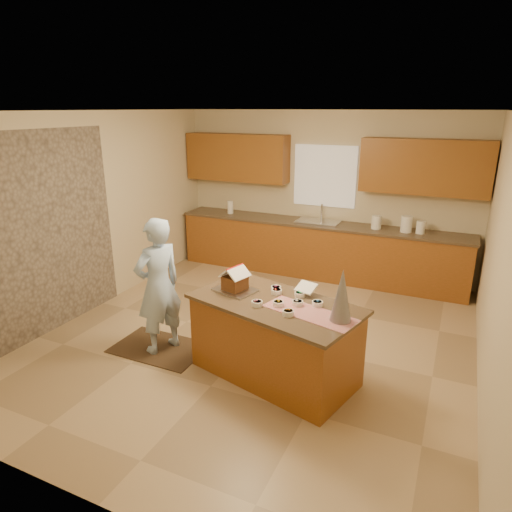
% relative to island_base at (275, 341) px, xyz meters
% --- Properties ---
extents(floor, '(5.50, 5.50, 0.00)m').
position_rel_island_base_xyz_m(floor, '(-0.51, 0.66, -0.41)').
color(floor, tan).
rests_on(floor, ground).
extents(ceiling, '(5.50, 5.50, 0.00)m').
position_rel_island_base_xyz_m(ceiling, '(-0.51, 0.66, 2.29)').
color(ceiling, silver).
rests_on(ceiling, floor).
extents(wall_back, '(5.50, 5.50, 0.00)m').
position_rel_island_base_xyz_m(wall_back, '(-0.51, 3.41, 0.94)').
color(wall_back, beige).
rests_on(wall_back, floor).
extents(wall_front, '(5.50, 5.50, 0.00)m').
position_rel_island_base_xyz_m(wall_front, '(-0.51, -2.09, 0.94)').
color(wall_front, beige).
rests_on(wall_front, floor).
extents(wall_left, '(5.50, 5.50, 0.00)m').
position_rel_island_base_xyz_m(wall_left, '(-3.01, 0.66, 0.94)').
color(wall_left, beige).
rests_on(wall_left, floor).
extents(wall_right, '(5.50, 5.50, 0.00)m').
position_rel_island_base_xyz_m(wall_right, '(1.99, 0.66, 0.94)').
color(wall_right, beige).
rests_on(wall_right, floor).
extents(stone_accent, '(0.00, 2.50, 2.50)m').
position_rel_island_base_xyz_m(stone_accent, '(-2.99, -0.14, 0.84)').
color(stone_accent, gray).
rests_on(stone_accent, wall_left).
extents(window_curtain, '(1.05, 0.03, 1.00)m').
position_rel_island_base_xyz_m(window_curtain, '(-0.51, 3.38, 1.24)').
color(window_curtain, white).
rests_on(window_curtain, wall_back).
extents(back_counter_base, '(4.80, 0.60, 0.88)m').
position_rel_island_base_xyz_m(back_counter_base, '(-0.51, 3.11, 0.03)').
color(back_counter_base, brown).
rests_on(back_counter_base, floor).
extents(back_counter_top, '(4.85, 0.63, 0.04)m').
position_rel_island_base_xyz_m(back_counter_top, '(-0.51, 3.11, 0.49)').
color(back_counter_top, brown).
rests_on(back_counter_top, back_counter_base).
extents(upper_cabinet_left, '(1.85, 0.35, 0.80)m').
position_rel_island_base_xyz_m(upper_cabinet_left, '(-2.06, 3.23, 1.49)').
color(upper_cabinet_left, brown).
rests_on(upper_cabinet_left, wall_back).
extents(upper_cabinet_right, '(1.85, 0.35, 0.80)m').
position_rel_island_base_xyz_m(upper_cabinet_right, '(1.04, 3.23, 1.49)').
color(upper_cabinet_right, brown).
rests_on(upper_cabinet_right, wall_back).
extents(sink, '(0.70, 0.45, 0.12)m').
position_rel_island_base_xyz_m(sink, '(-0.51, 3.11, 0.48)').
color(sink, silver).
rests_on(sink, back_counter_top).
extents(faucet, '(0.03, 0.03, 0.28)m').
position_rel_island_base_xyz_m(faucet, '(-0.51, 3.29, 0.65)').
color(faucet, silver).
rests_on(faucet, back_counter_top).
extents(island_base, '(1.82, 1.23, 0.81)m').
position_rel_island_base_xyz_m(island_base, '(0.00, 0.00, 0.00)').
color(island_base, brown).
rests_on(island_base, floor).
extents(island_top, '(1.91, 1.32, 0.04)m').
position_rel_island_base_xyz_m(island_top, '(0.00, -0.00, 0.43)').
color(island_top, brown).
rests_on(island_top, island_base).
extents(table_runner, '(0.98, 0.56, 0.01)m').
position_rel_island_base_xyz_m(table_runner, '(0.40, -0.11, 0.45)').
color(table_runner, '#A40B15').
rests_on(table_runner, island_top).
extents(baking_tray, '(0.49, 0.41, 0.02)m').
position_rel_island_base_xyz_m(baking_tray, '(-0.50, 0.09, 0.46)').
color(baking_tray, silver).
rests_on(baking_tray, island_top).
extents(cookbook, '(0.24, 0.21, 0.09)m').
position_rel_island_base_xyz_m(cookbook, '(0.22, 0.30, 0.53)').
color(cookbook, white).
rests_on(cookbook, island_top).
extents(tinsel_tree, '(0.25, 0.25, 0.51)m').
position_rel_island_base_xyz_m(tinsel_tree, '(0.71, -0.14, 0.70)').
color(tinsel_tree, '#A6A8B2').
rests_on(tinsel_tree, island_top).
extents(rug, '(1.08, 0.70, 0.01)m').
position_rel_island_base_xyz_m(rug, '(-1.46, -0.06, -0.40)').
color(rug, black).
rests_on(rug, floor).
extents(boy, '(0.56, 0.68, 1.59)m').
position_rel_island_base_xyz_m(boy, '(-1.41, -0.06, 0.40)').
color(boy, '#A9C8F0').
rests_on(boy, rug).
extents(canister_a, '(0.15, 0.15, 0.21)m').
position_rel_island_base_xyz_m(canister_a, '(0.43, 3.11, 0.62)').
color(canister_a, white).
rests_on(canister_a, back_counter_top).
extents(canister_b, '(0.17, 0.17, 0.25)m').
position_rel_island_base_xyz_m(canister_b, '(0.88, 3.11, 0.64)').
color(canister_b, white).
rests_on(canister_b, back_counter_top).
extents(canister_c, '(0.13, 0.13, 0.19)m').
position_rel_island_base_xyz_m(canister_c, '(1.09, 3.11, 0.61)').
color(canister_c, white).
rests_on(canister_c, back_counter_top).
extents(paper_towel, '(0.10, 0.10, 0.23)m').
position_rel_island_base_xyz_m(paper_towel, '(-2.15, 3.11, 0.63)').
color(paper_towel, white).
rests_on(paper_towel, back_counter_top).
extents(gingerbread_house, '(0.31, 0.32, 0.26)m').
position_rel_island_base_xyz_m(gingerbread_house, '(-0.50, 0.09, 0.56)').
color(gingerbread_house, brown).
rests_on(gingerbread_house, baking_tray).
extents(candy_bowls, '(0.66, 0.62, 0.05)m').
position_rel_island_base_xyz_m(candy_bowls, '(0.10, 0.04, 0.47)').
color(candy_bowls, '#A63778').
rests_on(candy_bowls, island_top).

